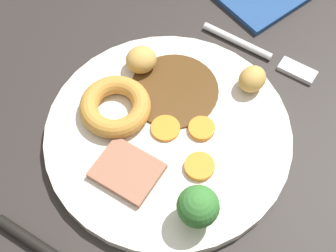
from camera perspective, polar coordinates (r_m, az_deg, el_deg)
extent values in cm
cube|color=#2B2623|center=(53.73, -4.49, -3.54)|extent=(120.00, 84.00, 3.60)
cylinder|color=silver|center=(52.02, 0.00, -0.95)|extent=(27.00, 27.00, 1.40)
cylinder|color=#563819|center=(54.00, 1.04, 4.17)|extent=(10.18, 10.18, 0.30)
cube|color=#9E664C|center=(48.93, -4.95, -5.40)|extent=(5.83, 6.89, 0.80)
torus|color=#C68938|center=(52.14, -6.39, 2.36)|extent=(7.89, 7.89, 2.08)
ellipsoid|color=tan|center=(54.27, 10.11, 5.59)|extent=(3.70, 3.23, 2.85)
ellipsoid|color=tan|center=(55.18, -3.25, 7.97)|extent=(4.68, 4.57, 2.87)
cylinder|color=orange|center=(49.15, 3.82, -4.88)|extent=(3.17, 3.17, 0.64)
cylinder|color=orange|center=(51.34, 4.08, -0.31)|extent=(2.90, 2.90, 0.58)
cylinder|color=orange|center=(51.33, -0.31, -0.28)|extent=(3.19, 3.19, 0.40)
cylinder|color=#8CB766|center=(46.67, 3.49, -10.60)|extent=(1.71, 1.71, 1.47)
sphere|color=#387A33|center=(44.64, 3.64, -9.65)|extent=(4.09, 4.09, 4.09)
cylinder|color=silver|center=(60.65, 8.35, 10.09)|extent=(1.45, 9.54, 0.90)
cube|color=silver|center=(59.40, 15.32, 6.45)|extent=(2.26, 4.61, 0.60)
cylinder|color=black|center=(49.18, -16.09, -13.24)|extent=(1.93, 8.57, 1.20)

